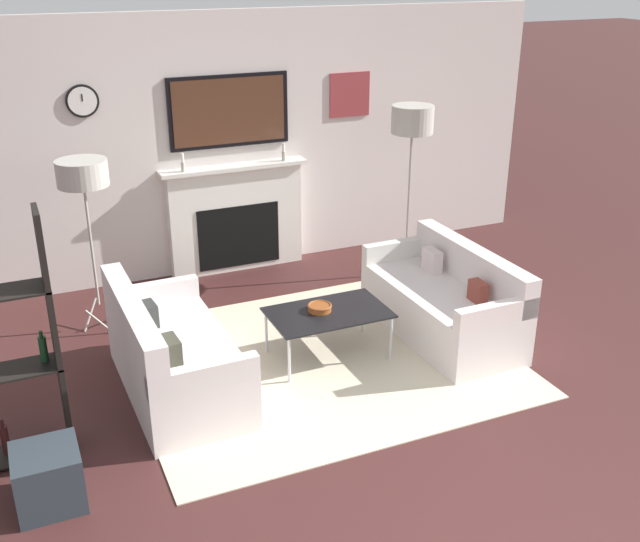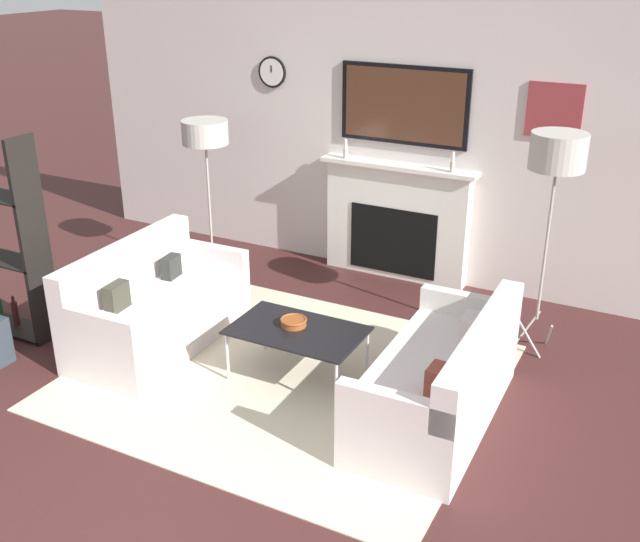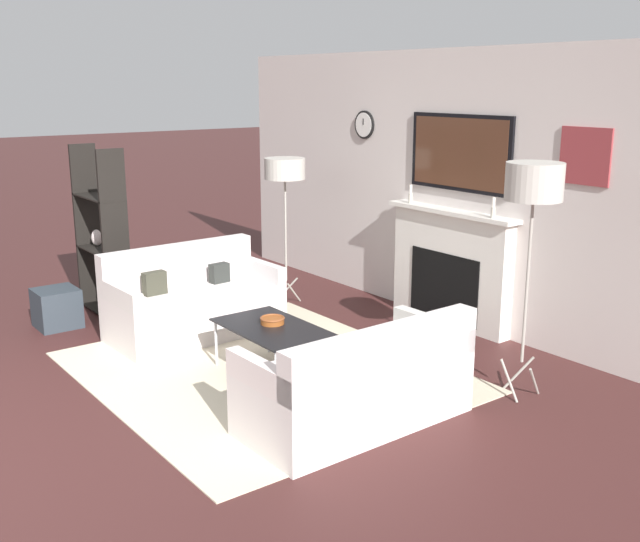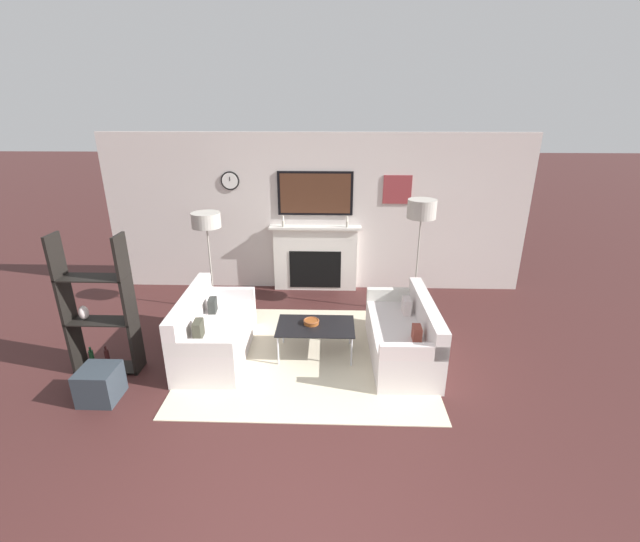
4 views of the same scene
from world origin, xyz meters
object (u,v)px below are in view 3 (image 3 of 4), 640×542
Objects in this scene: couch_right at (359,386)px; coffee_table at (272,330)px; couch_left at (193,304)px; shelf_unit at (101,238)px; ottoman at (57,308)px; decorative_bowl at (272,320)px; floor_lamp_left at (285,171)px; floor_lamp_right at (534,185)px.

coffee_table is at bearing 178.81° from couch_right.
couch_right is (2.49, 0.00, -0.00)m from couch_left.
shelf_unit is 0.87m from ottoman.
coffee_table is at bearing 9.35° from shelf_unit.
shelf_unit is (-1.22, -0.40, 0.50)m from couch_left.
coffee_table is 4.85× the size of decorative_bowl.
floor_lamp_left reaches higher than couch_right.
floor_lamp_right reaches higher than couch_left.
shelf_unit is at bearing 109.41° from ottoman.
couch_left is at bearing 17.96° from shelf_unit.
shelf_unit reaches higher than couch_right.
couch_left is at bearing -75.03° from floor_lamp_left.
coffee_table is at bearing 1.13° from couch_left.
decorative_bowl is (-1.20, 0.07, 0.16)m from couch_right.
shelf_unit reaches higher than ottoman.
couch_right is 1.04× the size of floor_lamp_left.
floor_lamp_right is at bearing 74.69° from couch_right.
shelf_unit is at bearing -162.04° from couch_left.
couch_left reaches higher than couch_right.
floor_lamp_left is at bearing -180.00° from floor_lamp_right.
couch_left reaches higher than ottoman.
ottoman is at bearing -149.04° from floor_lamp_right.
couch_left is 0.93× the size of shelf_unit.
ottoman is (-2.36, -1.01, -0.21)m from coffee_table.
couch_right is at bearing 15.66° from ottoman.
ottoman is at bearing -164.34° from couch_right.
couch_right is 4.12× the size of ottoman.
floor_lamp_right is (2.85, 1.34, 1.35)m from couch_left.
coffee_table is 2.48× the size of ottoman.
couch_right is 0.91× the size of floor_lamp_right.
floor_lamp_right is (0.37, 1.34, 1.35)m from couch_right.
decorative_bowl is at bearing 24.54° from ottoman.
floor_lamp_left is 2.05m from shelf_unit.
coffee_table is at bearing -37.69° from floor_lamp_left.
floor_lamp_right is at bearing 39.02° from decorative_bowl.
shelf_unit is 4.34× the size of ottoman.
floor_lamp_left is (-1.70, 1.32, 1.06)m from coffee_table.
floor_lamp_left reaches higher than coffee_table.
ottoman is at bearing -136.04° from couch_left.
coffee_table is 2.40m from floor_lamp_left.
couch_right is 1.15m from coffee_table.
decorative_bowl is at bearing -37.66° from floor_lamp_left.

